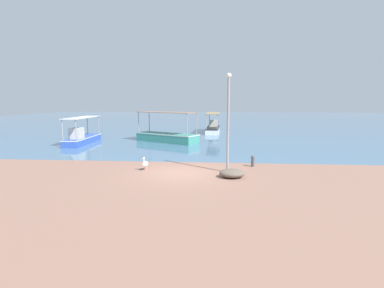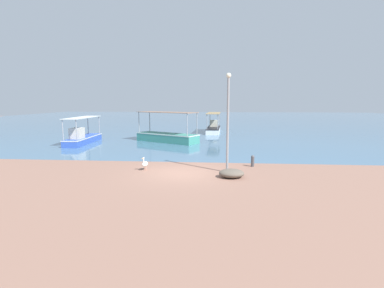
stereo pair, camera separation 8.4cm
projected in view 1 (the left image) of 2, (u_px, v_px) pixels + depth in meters
The scene contains 9 objects.
ground at pixel (182, 173), 16.92m from camera, with size 120.00×120.00×0.00m, color #8E6654.
harbor_water at pixel (207, 120), 64.28m from camera, with size 110.00×90.00×0.00m, color #496E8E.
fishing_boat_center at pixel (82, 137), 28.48m from camera, with size 1.83×6.37×2.49m.
fishing_boat_near_right at pixel (167, 136), 29.61m from camera, with size 6.63×4.84×2.95m.
fishing_boat_far_right at pixel (213, 128), 38.67m from camera, with size 1.87×6.45×2.52m.
pelican at pixel (145, 164), 17.57m from camera, with size 0.40×0.80×0.80m.
lamp_post at pixel (228, 117), 16.66m from camera, with size 0.28×0.28×5.55m.
mooring_bollard at pixel (253, 160), 18.52m from camera, with size 0.21×0.21×0.71m.
net_pile at pixel (232, 173), 15.90m from camera, with size 1.35×1.15×0.45m, color #61574B.
Camera 1 is at (1.90, -16.41, 4.03)m, focal length 28.00 mm.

